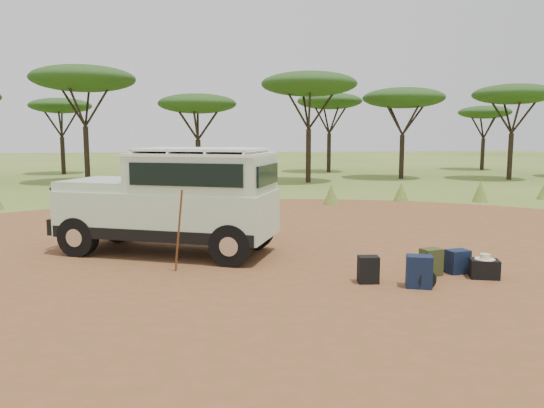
{
  "coord_description": "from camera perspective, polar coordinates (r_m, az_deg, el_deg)",
  "views": [
    {
      "loc": [
        -1.74,
        -10.87,
        2.62
      ],
      "look_at": [
        -0.15,
        1.37,
        1.0
      ],
      "focal_mm": 35.0,
      "sensor_mm": 36.0,
      "label": 1
    }
  ],
  "objects": [
    {
      "name": "safari_hat",
      "position": [
        10.47,
        21.92,
        -5.35
      ],
      "size": [
        0.36,
        0.36,
        0.1
      ],
      "color": "beige",
      "rests_on": "hard_case"
    },
    {
      "name": "ground",
      "position": [
        11.31,
        1.66,
        -5.91
      ],
      "size": [
        140.0,
        140.0,
        0.0
      ],
      "primitive_type": "plane",
      "color": "#4B6624",
      "rests_on": "ground"
    },
    {
      "name": "backpack_black",
      "position": [
        9.61,
        10.31,
        -6.97
      ],
      "size": [
        0.38,
        0.29,
        0.49
      ],
      "primitive_type": "cube",
      "rotation": [
        0.0,
        0.0,
        -0.09
      ],
      "color": "black",
      "rests_on": "ground"
    },
    {
      "name": "acacia_treeline",
      "position": [
        30.86,
        -2.8,
        11.65
      ],
      "size": [
        46.7,
        13.2,
        6.26
      ],
      "color": "black",
      "rests_on": "ground"
    },
    {
      "name": "safari_vehicle",
      "position": [
        11.85,
        -10.41,
        0.11
      ],
      "size": [
        5.11,
        3.53,
        2.33
      ],
      "rotation": [
        0.0,
        0.0,
        -0.39
      ],
      "color": "beige",
      "rests_on": "ground"
    },
    {
      "name": "grass_fringe",
      "position": [
        19.75,
        -1.96,
        1.03
      ],
      "size": [
        36.6,
        1.6,
        0.9
      ],
      "color": "#4B6624",
      "rests_on": "ground"
    },
    {
      "name": "dirt_clearing",
      "position": [
        11.31,
        1.66,
        -5.89
      ],
      "size": [
        23.0,
        23.0,
        0.01
      ],
      "primitive_type": "cylinder",
      "color": "brown",
      "rests_on": "ground"
    },
    {
      "name": "hard_case",
      "position": [
        10.52,
        21.87,
        -6.5
      ],
      "size": [
        0.58,
        0.49,
        0.35
      ],
      "primitive_type": "cube",
      "rotation": [
        0.0,
        0.0,
        -0.3
      ],
      "color": "black",
      "rests_on": "ground"
    },
    {
      "name": "backpack_navy",
      "position": [
        9.51,
        15.53,
        -7.03
      ],
      "size": [
        0.51,
        0.43,
        0.56
      ],
      "primitive_type": "cube",
      "rotation": [
        0.0,
        0.0,
        -0.32
      ],
      "color": "#121E3A",
      "rests_on": "ground"
    },
    {
      "name": "backpack_olive",
      "position": [
        10.36,
        16.73,
        -6.02
      ],
      "size": [
        0.43,
        0.36,
        0.52
      ],
      "primitive_type": "cube",
      "rotation": [
        0.0,
        0.0,
        0.28
      ],
      "color": "#3C401D",
      "rests_on": "ground"
    },
    {
      "name": "stuff_sack",
      "position": [
        9.59,
        15.97,
        -7.67
      ],
      "size": [
        0.35,
        0.35,
        0.32
      ],
      "primitive_type": "cylinder",
      "rotation": [
        1.57,
        0.0,
        0.09
      ],
      "color": "black",
      "rests_on": "ground"
    },
    {
      "name": "walking_staff",
      "position": [
        10.19,
        -10.01,
        -2.91
      ],
      "size": [
        0.22,
        0.29,
        1.6
      ],
      "primitive_type": "cylinder",
      "rotation": [
        0.18,
        0.0,
        0.62
      ],
      "color": "brown",
      "rests_on": "ground"
    },
    {
      "name": "duffel_navy",
      "position": [
        10.7,
        19.31,
        -5.87
      ],
      "size": [
        0.46,
        0.38,
        0.45
      ],
      "primitive_type": "cube",
      "rotation": [
        0.0,
        0.0,
        0.21
      ],
      "color": "#121E3A",
      "rests_on": "ground"
    }
  ]
}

